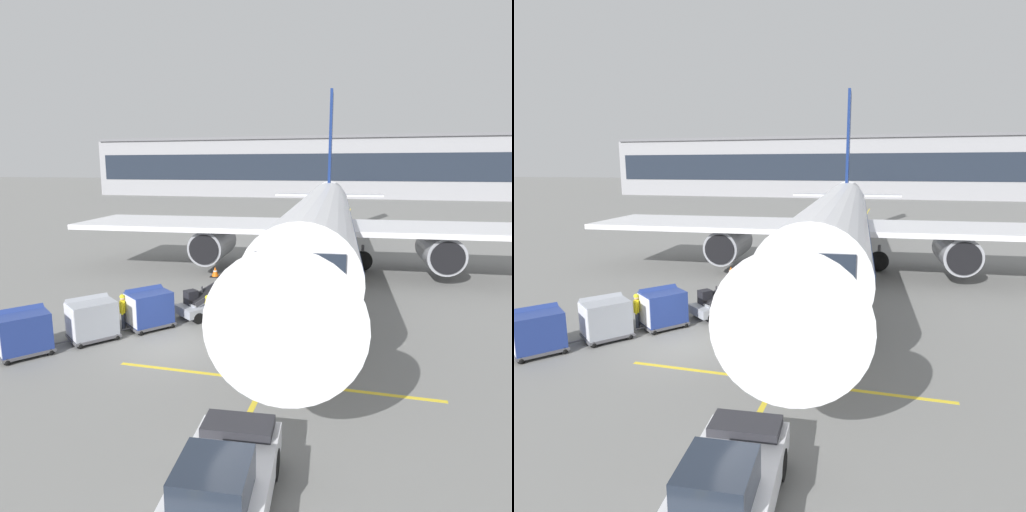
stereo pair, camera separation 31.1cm
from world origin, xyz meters
TOP-DOWN VIEW (x-y plane):
  - ground_plane at (0.00, 0.00)m, footprint 600.00×600.00m
  - parked_airplane at (4.72, 15.65)m, footprint 36.53×46.89m
  - belt_loader at (0.31, 4.61)m, footprint 4.27×5.07m
  - baggage_cart_lead at (-2.07, 1.92)m, footprint 2.49×2.64m
  - baggage_cart_second at (-3.81, -0.11)m, footprint 2.49×2.64m
  - baggage_cart_third at (-5.55, -2.22)m, footprint 2.49×2.64m
  - pushback_tug at (5.13, -8.54)m, footprint 2.45×4.55m
  - ground_crew_by_loader at (0.83, 2.22)m, footprint 0.34×0.55m
  - ground_crew_by_carts at (-3.12, 1.35)m, footprint 0.37×0.53m
  - safety_cone_engine_keepout at (-2.39, 12.38)m, footprint 0.64×0.64m
  - apron_guidance_line_lead_in at (4.60, 14.82)m, footprint 0.20×110.00m
  - apron_guidance_line_stop_bar at (4.78, -2.04)m, footprint 12.00×0.20m
  - terminal_building at (-5.51, 106.46)m, footprint 121.95×19.41m

SIDE VIEW (x-z plane):
  - ground_plane at x=0.00m, z-range 0.00..0.00m
  - apron_guidance_line_lead_in at x=4.60m, z-range 0.00..0.01m
  - apron_guidance_line_stop_bar at x=4.78m, z-range 0.00..0.01m
  - safety_cone_engine_keepout at x=-2.39m, z-range -0.01..0.71m
  - pushback_tug at x=5.13m, z-range -0.09..1.74m
  - belt_loader at x=0.31m, z-range -0.54..2.19m
  - ground_crew_by_loader at x=0.83m, z-range 0.13..1.87m
  - ground_crew_by_carts at x=-3.12m, z-range 0.13..1.87m
  - baggage_cart_lead at x=-2.07m, z-range 0.04..1.96m
  - baggage_cart_second at x=-3.81m, z-range 0.04..1.96m
  - baggage_cart_third at x=-5.55m, z-range 0.04..1.96m
  - parked_airplane at x=4.72m, z-range -3.96..11.74m
  - terminal_building at x=-5.51m, z-range -0.05..15.43m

